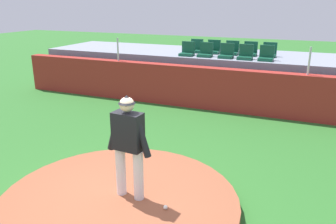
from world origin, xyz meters
name	(u,v)px	position (x,y,z in m)	size (l,w,h in m)	color
ground_plane	(119,209)	(0.00, 0.00, 0.00)	(60.00, 60.00, 0.00)	#2B6827
pitchers_mound	(119,203)	(0.00, 0.00, 0.11)	(4.15, 4.15, 0.22)	brown
pitcher	(128,140)	(0.15, 0.14, 1.28)	(0.86, 0.30, 1.82)	silver
baseball	(165,207)	(0.88, 0.00, 0.26)	(0.07, 0.07, 0.07)	white
brick_barrier	(216,89)	(0.00, 6.28, 0.70)	(15.21, 0.40, 1.40)	maroon
fence_post_left	(118,49)	(-3.68, 6.28, 1.80)	(0.06, 0.06, 0.82)	silver
fence_post_right	(309,61)	(2.74, 6.28, 1.80)	(0.06, 0.06, 0.82)	silver
bleacher_platform	(231,74)	(0.00, 8.47, 0.78)	(14.83, 3.18, 1.56)	gray
stadium_chair_0	(187,51)	(-1.41, 7.39, 1.72)	(0.48, 0.44, 0.50)	#134C35
stadium_chair_1	(206,52)	(-0.73, 7.41, 1.72)	(0.48, 0.44, 0.50)	#134C35
stadium_chair_2	(226,53)	(0.03, 7.42, 1.72)	(0.48, 0.44, 0.50)	#134C35
stadium_chair_3	(245,55)	(0.70, 7.38, 1.72)	(0.48, 0.44, 0.50)	#134C35
stadium_chair_4	(266,56)	(1.39, 7.39, 1.72)	(0.48, 0.44, 0.50)	#134C35
stadium_chair_5	(196,48)	(-1.38, 8.31, 1.72)	(0.48, 0.44, 0.50)	#134C35
stadium_chair_6	(213,49)	(-0.69, 8.31, 1.72)	(0.48, 0.44, 0.50)	#134C35
stadium_chair_7	(232,50)	(0.02, 8.28, 1.72)	(0.48, 0.44, 0.50)	#134C35
stadium_chair_8	(250,51)	(0.70, 8.28, 1.72)	(0.48, 0.44, 0.50)	#134C35
stadium_chair_9	(269,52)	(1.38, 8.29, 1.72)	(0.48, 0.44, 0.50)	#134C35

